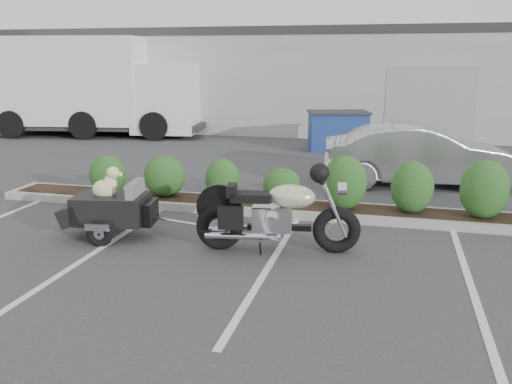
% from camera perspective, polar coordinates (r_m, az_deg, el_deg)
% --- Properties ---
extents(ground, '(90.00, 90.00, 0.00)m').
position_cam_1_polar(ground, '(8.64, -5.55, -5.61)').
color(ground, '#38383A').
rests_on(ground, ground).
extents(planter_kerb, '(12.00, 1.00, 0.15)m').
position_cam_1_polar(planter_kerb, '(10.40, 3.72, -1.74)').
color(planter_kerb, '#9E9E93').
rests_on(planter_kerb, ground).
extents(building, '(26.00, 10.00, 4.00)m').
position_cam_1_polar(building, '(24.82, 7.85, 11.77)').
color(building, '#9EA099').
rests_on(building, ground).
extents(motorcycle, '(2.51, 0.99, 1.45)m').
position_cam_1_polar(motorcycle, '(8.17, 2.23, -2.44)').
color(motorcycle, black).
rests_on(motorcycle, ground).
extents(pet_trailer, '(2.03, 1.15, 1.20)m').
position_cam_1_polar(pet_trailer, '(9.18, -15.06, -1.56)').
color(pet_trailer, black).
rests_on(pet_trailer, ground).
extents(sedan, '(4.44, 2.03, 1.41)m').
position_cam_1_polar(sedan, '(13.02, 16.72, 3.73)').
color(sedan, '#B0AFB6').
rests_on(sedan, ground).
extents(dumpster, '(2.15, 1.72, 1.24)m').
position_cam_1_polar(dumpster, '(17.57, 8.61, 6.42)').
color(dumpster, navy).
rests_on(dumpster, ground).
extents(delivery_truck, '(8.25, 3.76, 3.64)m').
position_cam_1_polar(delivery_truck, '(21.69, -16.15, 10.40)').
color(delivery_truck, silver).
rests_on(delivery_truck, ground).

